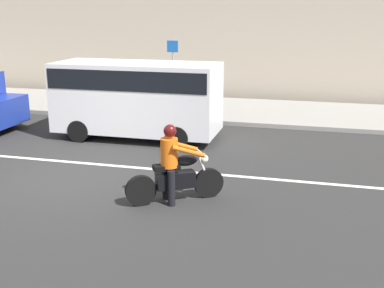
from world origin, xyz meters
name	(u,v)px	position (x,y,z in m)	size (l,w,h in m)	color
ground_plane	(79,176)	(0.00, 0.00, 0.00)	(80.00, 80.00, 0.00)	#282828
sidewalk_slab	(177,107)	(0.00, 8.00, 0.07)	(40.00, 4.40, 0.14)	gray
lane_marking_stripe	(64,161)	(-0.86, 0.90, 0.00)	(18.00, 0.14, 0.01)	silver
motorcycle_with_rider_orange_stripe	(175,170)	(2.58, -0.88, 0.65)	(1.76, 1.20, 1.58)	black
parked_van_white	(137,95)	(0.10, 3.61, 1.30)	(4.79, 1.96, 2.23)	silver
street_sign_post	(173,65)	(-0.33, 8.65, 1.62)	(0.44, 0.08, 2.44)	gray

